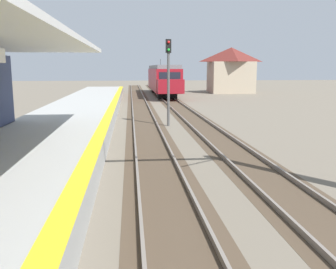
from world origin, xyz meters
name	(u,v)px	position (x,y,z in m)	size (l,w,h in m)	color
station_platform	(42,147)	(-2.50, 16.00, 0.45)	(5.00, 80.00, 0.91)	#A8A8A3
track_pair_nearest_platform	(149,137)	(1.90, 20.00, 0.05)	(2.34, 120.00, 0.16)	#4C3D2D
track_pair_middle	(214,136)	(5.30, 20.00, 0.05)	(2.34, 120.00, 0.16)	#4C3D2D
approaching_train	(163,78)	(5.30, 50.65, 2.18)	(2.93, 19.60, 4.76)	maroon
rail_signal_post	(168,73)	(3.30, 23.87, 3.19)	(0.32, 0.34, 5.20)	#4C4C4C
distant_trackside_house	(231,69)	(15.38, 54.49, 3.34)	(6.60, 5.28, 6.40)	tan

